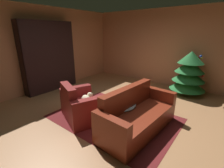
% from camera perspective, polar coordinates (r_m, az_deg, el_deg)
% --- Properties ---
extents(ground_plane, '(7.34, 7.34, 0.00)m').
position_cam_1_polar(ground_plane, '(4.04, 1.94, -10.56)').
color(ground_plane, '#AE784D').
extents(wall_back, '(6.24, 0.06, 2.74)m').
position_cam_1_polar(wall_back, '(6.29, 19.06, 12.07)').
color(wall_back, tan).
rests_on(wall_back, ground).
extents(wall_left, '(0.06, 6.16, 2.74)m').
position_cam_1_polar(wall_left, '(5.93, -23.29, 11.26)').
color(wall_left, tan).
rests_on(wall_left, ground).
extents(area_rug, '(2.79, 2.00, 0.01)m').
position_cam_1_polar(area_rug, '(3.87, 0.79, -11.92)').
color(area_rug, maroon).
rests_on(area_rug, ground).
extents(bookshelf_unit, '(0.33, 1.80, 2.27)m').
position_cam_1_polar(bookshelf_unit, '(5.83, -20.45, 9.09)').
color(bookshelf_unit, black).
rests_on(bookshelf_unit, ground).
extents(armchair_red, '(1.26, 1.10, 0.86)m').
position_cam_1_polar(armchair_red, '(3.79, -10.98, -7.82)').
color(armchair_red, maroon).
rests_on(armchair_red, ground).
extents(couch_red, '(0.88, 1.92, 0.87)m').
position_cam_1_polar(couch_red, '(3.38, 8.87, -11.22)').
color(couch_red, maroon).
rests_on(couch_red, ground).
extents(coffee_table, '(0.73, 0.73, 0.44)m').
position_cam_1_polar(coffee_table, '(3.56, 2.60, -7.52)').
color(coffee_table, black).
rests_on(coffee_table, ground).
extents(book_stack_on_table, '(0.23, 0.16, 0.07)m').
position_cam_1_polar(book_stack_on_table, '(3.50, 3.13, -6.76)').
color(book_stack_on_table, gray).
rests_on(book_stack_on_table, coffee_table).
extents(bottle_on_table, '(0.07, 0.07, 0.24)m').
position_cam_1_polar(bottle_on_table, '(3.69, 2.62, -4.27)').
color(bottle_on_table, '#612110').
rests_on(bottle_on_table, coffee_table).
extents(decorated_tree, '(1.08, 1.08, 1.38)m').
position_cam_1_polar(decorated_tree, '(5.60, 25.79, 3.54)').
color(decorated_tree, brown).
rests_on(decorated_tree, ground).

